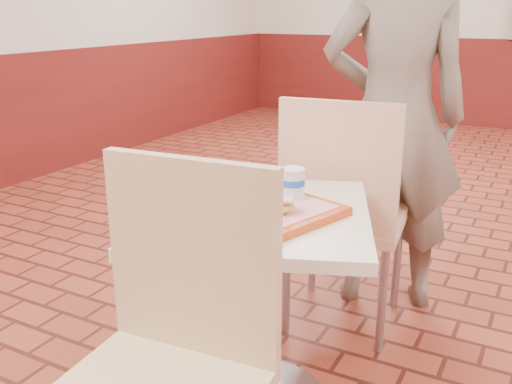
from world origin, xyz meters
The scene contains 8 objects.
main_table centered at (-1.03, -0.62, 0.49)m, with size 0.70×0.70×0.73m.
chair_main_front centered at (-0.98, -1.17, 0.56)m, with size 0.50×0.50×1.01m.
chair_main_back centered at (-0.96, 0.01, 0.57)m, with size 0.52×0.52×1.01m.
customer centered at (-0.88, 0.37, 0.88)m, with size 0.64×0.42×1.76m, color #726758.
serving_tray centered at (-1.03, -0.62, 0.75)m, with size 0.47×0.37×0.03m.
ring_donut centered at (-1.14, -0.59, 0.78)m, with size 0.10×0.10×0.03m, color #DFBF51.
long_john_donut centered at (-0.95, -0.69, 0.79)m, with size 0.16×0.11×0.05m.
paper_cup centered at (-0.95, -0.53, 0.81)m, with size 0.08×0.08×0.10m.
Camera 1 is at (-0.24, -2.10, 1.34)m, focal length 40.00 mm.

